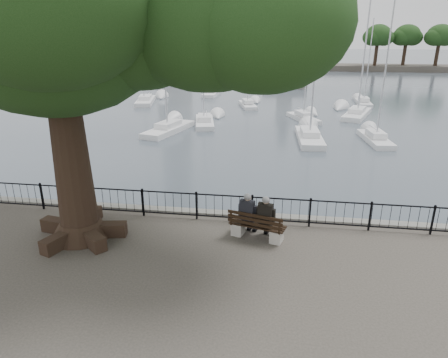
% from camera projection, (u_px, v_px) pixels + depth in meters
% --- Properties ---
extents(harbor, '(260.00, 260.00, 1.20)m').
position_uv_depth(harbor, '(226.00, 227.00, 14.99)').
color(harbor, slate).
rests_on(harbor, ground).
extents(railing, '(22.06, 0.06, 1.00)m').
position_uv_depth(railing, '(224.00, 206.00, 14.16)').
color(railing, black).
rests_on(railing, ground).
extents(bench, '(1.92, 1.02, 0.97)m').
position_uv_depth(bench, '(257.00, 229.00, 13.02)').
color(bench, '#A09C93').
rests_on(bench, ground).
extents(person_left, '(0.58, 0.83, 1.54)m').
position_uv_depth(person_left, '(249.00, 216.00, 13.10)').
color(person_left, black).
rests_on(person_left, ground).
extents(person_right, '(0.58, 0.83, 1.54)m').
position_uv_depth(person_right, '(267.00, 219.00, 12.87)').
color(person_right, black).
rests_on(person_right, ground).
extents(tree, '(13.25, 9.25, 10.82)m').
position_uv_depth(tree, '(88.00, 3.00, 10.84)').
color(tree, black).
rests_on(tree, ground).
extents(lion_monument, '(6.14, 6.14, 9.02)m').
position_uv_depth(lion_monument, '(286.00, 70.00, 57.70)').
color(lion_monument, slate).
rests_on(lion_monument, ground).
extents(sailboat_a, '(3.04, 6.06, 11.08)m').
position_uv_depth(sailboat_a, '(169.00, 128.00, 31.40)').
color(sailboat_a, white).
rests_on(sailboat_a, ground).
extents(sailboat_b, '(2.52, 5.44, 10.86)m').
position_uv_depth(sailboat_b, '(205.00, 121.00, 33.96)').
color(sailboat_b, white).
rests_on(sailboat_b, ground).
extents(sailboat_c, '(1.95, 5.98, 12.60)m').
position_uv_depth(sailboat_c, '(309.00, 136.00, 28.94)').
color(sailboat_c, white).
rests_on(sailboat_c, ground).
extents(sailboat_d, '(3.60, 6.32, 10.80)m').
position_uv_depth(sailboat_d, '(357.00, 113.00, 37.19)').
color(sailboat_d, white).
rests_on(sailboat_d, ground).
extents(sailboat_e, '(2.94, 6.29, 13.30)m').
position_uv_depth(sailboat_e, '(145.00, 100.00, 44.49)').
color(sailboat_e, white).
rests_on(sailboat_e, ground).
extents(sailboat_f, '(2.45, 4.83, 9.27)m').
position_uv_depth(sailboat_f, '(248.00, 104.00, 42.17)').
color(sailboat_f, white).
rests_on(sailboat_f, ground).
extents(sailboat_g, '(1.44, 4.75, 8.97)m').
position_uv_depth(sailboat_g, '(364.00, 102.00, 43.57)').
color(sailboat_g, white).
rests_on(sailboat_g, ground).
extents(sailboat_h, '(1.58, 5.51, 11.63)m').
position_uv_depth(sailboat_h, '(212.00, 93.00, 50.06)').
color(sailboat_h, white).
rests_on(sailboat_h, ground).
extents(sailboat_i, '(3.02, 4.80, 10.91)m').
position_uv_depth(sailboat_i, '(303.00, 116.00, 35.67)').
color(sailboat_i, white).
rests_on(sailboat_i, ground).
extents(sailboat_j, '(1.85, 4.98, 10.24)m').
position_uv_depth(sailboat_j, '(375.00, 137.00, 28.57)').
color(sailboat_j, white).
rests_on(sailboat_j, ground).
extents(far_shore, '(30.00, 8.60, 9.18)m').
position_uv_depth(far_shore, '(403.00, 51.00, 81.28)').
color(far_shore, '#3B3732').
rests_on(far_shore, ground).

